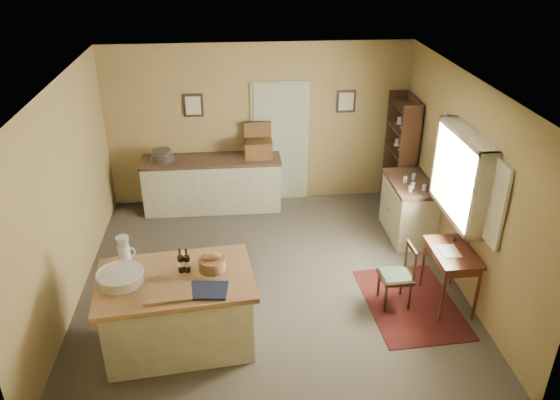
# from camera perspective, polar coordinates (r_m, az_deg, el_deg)

# --- Properties ---
(ground) EXTENTS (5.00, 5.00, 0.00)m
(ground) POSITION_cam_1_polar(r_m,az_deg,el_deg) (7.53, -1.01, -8.27)
(ground) COLOR #61584A
(ground) RESTS_ON ground
(wall_back) EXTENTS (5.00, 0.10, 2.70)m
(wall_back) POSITION_cam_1_polar(r_m,az_deg,el_deg) (9.15, -2.25, 7.84)
(wall_back) COLOR olive
(wall_back) RESTS_ON ground
(wall_front) EXTENTS (5.00, 0.10, 2.70)m
(wall_front) POSITION_cam_1_polar(r_m,az_deg,el_deg) (4.73, 1.15, -12.31)
(wall_front) COLOR olive
(wall_front) RESTS_ON ground
(wall_left) EXTENTS (0.10, 5.00, 2.70)m
(wall_left) POSITION_cam_1_polar(r_m,az_deg,el_deg) (7.14, -21.55, 0.15)
(wall_left) COLOR olive
(wall_left) RESTS_ON ground
(wall_right) EXTENTS (0.10, 5.00, 2.70)m
(wall_right) POSITION_cam_1_polar(r_m,az_deg,el_deg) (7.42, 18.53, 1.71)
(wall_right) COLOR olive
(wall_right) RESTS_ON ground
(ceiling) EXTENTS (5.00, 5.00, 0.00)m
(ceiling) POSITION_cam_1_polar(r_m,az_deg,el_deg) (6.37, -1.21, 12.00)
(ceiling) COLOR silver
(ceiling) RESTS_ON wall_back
(door) EXTENTS (0.97, 0.06, 2.11)m
(door) POSITION_cam_1_polar(r_m,az_deg,el_deg) (9.24, -0.03, 6.13)
(door) COLOR #ACAF93
(door) RESTS_ON ground
(framed_prints) EXTENTS (2.82, 0.02, 0.38)m
(framed_prints) POSITION_cam_1_polar(r_m,az_deg,el_deg) (9.03, -1.00, 10.06)
(framed_prints) COLOR black
(framed_prints) RESTS_ON ground
(window) EXTENTS (0.25, 1.99, 1.12)m
(window) POSITION_cam_1_polar(r_m,az_deg,el_deg) (7.15, 18.78, 2.46)
(window) COLOR beige
(window) RESTS_ON ground
(work_island) EXTENTS (1.80, 1.27, 1.20)m
(work_island) POSITION_cam_1_polar(r_m,az_deg,el_deg) (6.34, -10.68, -11.12)
(work_island) COLOR beige
(work_island) RESTS_ON ground
(sideboard) EXTENTS (2.28, 0.65, 1.18)m
(sideboard) POSITION_cam_1_polar(r_m,az_deg,el_deg) (9.19, -7.02, 1.91)
(sideboard) COLOR beige
(sideboard) RESTS_ON ground
(rug) EXTENTS (1.19, 1.66, 0.01)m
(rug) POSITION_cam_1_polar(r_m,az_deg,el_deg) (7.29, 13.49, -10.43)
(rug) COLOR #41100D
(rug) RESTS_ON ground
(writing_desk) EXTENTS (0.50, 0.81, 0.82)m
(writing_desk) POSITION_cam_1_polar(r_m,az_deg,el_deg) (7.07, 17.54, -5.80)
(writing_desk) COLOR #37170E
(writing_desk) RESTS_ON ground
(desk_chair) EXTENTS (0.39, 0.39, 0.81)m
(desk_chair) POSITION_cam_1_polar(r_m,az_deg,el_deg) (7.02, 11.98, -7.83)
(desk_chair) COLOR #321E13
(desk_chair) RESTS_ON ground
(right_cabinet) EXTENTS (0.61, 1.10, 0.99)m
(right_cabinet) POSITION_cam_1_polar(r_m,az_deg,el_deg) (8.56, 13.30, -0.83)
(right_cabinet) COLOR beige
(right_cabinet) RESTS_ON ground
(shelving_unit) EXTENTS (0.32, 0.86, 1.90)m
(shelving_unit) POSITION_cam_1_polar(r_m,az_deg,el_deg) (9.24, 12.73, 4.72)
(shelving_unit) COLOR #321E13
(shelving_unit) RESTS_ON ground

